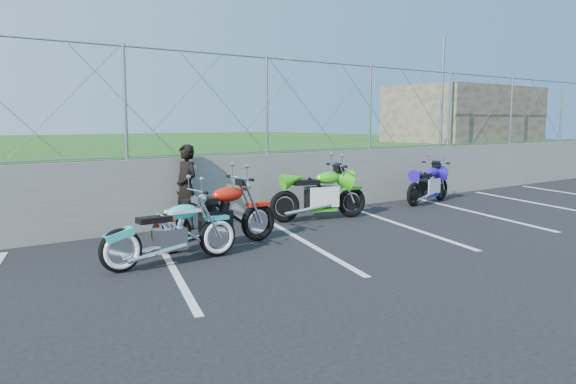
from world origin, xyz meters
TOP-DOWN VIEW (x-y plane):
  - ground at (0.00, 0.00)m, footprint 90.00×90.00m
  - retaining_wall at (0.00, 3.50)m, footprint 30.00×0.22m
  - grass_field at (0.00, 13.50)m, footprint 30.00×20.00m
  - stone_building at (10.50, 5.50)m, footprint 5.00×3.00m
  - chain_link_fence at (0.00, 3.50)m, footprint 28.00×0.03m
  - sign_pole at (7.20, 3.90)m, footprint 0.08×0.08m
  - parking_lines at (1.20, 1.00)m, footprint 18.29×4.31m
  - cruiser_turquoise at (-2.35, 0.99)m, footprint 2.04×0.64m
  - naked_orange at (-1.31, 1.54)m, footprint 2.18×0.74m
  - sportbike_green at (1.55, 2.44)m, footprint 2.09×0.78m
  - sportbike_blue at (5.13, 2.60)m, footprint 1.88×0.67m
  - person_standing at (-1.02, 3.20)m, footprint 0.41×0.59m

SIDE VIEW (x-z plane):
  - ground at x=0.00m, z-range 0.00..0.00m
  - parking_lines at x=1.20m, z-range 0.00..0.01m
  - cruiser_turquoise at x=-2.35m, z-range -0.10..0.91m
  - sportbike_blue at x=5.13m, z-range -0.07..0.91m
  - naked_orange at x=-1.31m, z-range -0.08..1.01m
  - sportbike_green at x=1.55m, z-range -0.08..1.03m
  - retaining_wall at x=0.00m, z-range 0.00..1.30m
  - grass_field at x=0.00m, z-range 0.00..1.30m
  - person_standing at x=-1.02m, z-range 0.00..1.55m
  - stone_building at x=10.50m, z-range 1.30..3.10m
  - chain_link_fence at x=0.00m, z-range 1.30..3.30m
  - sign_pole at x=7.20m, z-range 1.30..4.30m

